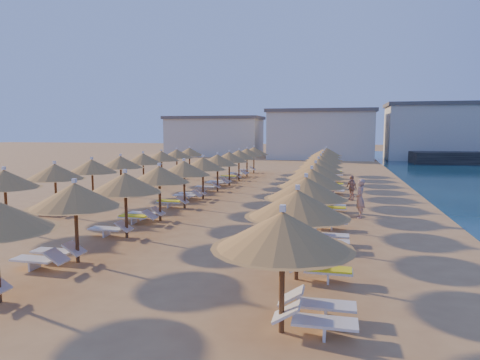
% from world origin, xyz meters
% --- Properties ---
extents(ground, '(220.00, 220.00, 0.00)m').
position_xyz_m(ground, '(0.00, 0.00, 0.00)').
color(ground, tan).
rests_on(ground, ground).
extents(hotel_blocks, '(49.99, 12.35, 8.10)m').
position_xyz_m(hotel_blocks, '(3.13, 45.68, 3.70)').
color(hotel_blocks, beige).
rests_on(hotel_blocks, ground).
extents(parasol_row_east, '(3.00, 36.11, 2.74)m').
position_xyz_m(parasol_row_east, '(3.51, 4.47, 2.16)').
color(parasol_row_east, brown).
rests_on(parasol_row_east, ground).
extents(parasol_row_west, '(3.00, 36.11, 2.74)m').
position_xyz_m(parasol_row_west, '(-3.54, 4.47, 2.16)').
color(parasol_row_west, brown).
rests_on(parasol_row_west, ground).
extents(parasol_row_inland, '(3.00, 26.18, 2.74)m').
position_xyz_m(parasol_row_inland, '(-9.11, 6.13, 2.16)').
color(parasol_row_inland, brown).
rests_on(parasol_row_inland, ground).
extents(loungers, '(15.77, 34.58, 0.66)m').
position_xyz_m(loungers, '(-1.84, 4.71, 0.34)').
color(loungers, white).
rests_on(loungers, ground).
extents(beachgoer_c, '(0.82, 0.95, 1.53)m').
position_xyz_m(beachgoer_c, '(5.46, 6.07, 0.77)').
color(beachgoer_c, tan).
rests_on(beachgoer_c, ground).
extents(beachgoer_b, '(0.78, 0.97, 1.90)m').
position_xyz_m(beachgoer_b, '(4.18, 2.01, 0.95)').
color(beachgoer_b, tan).
rests_on(beachgoer_b, ground).
extents(beachgoer_a, '(0.53, 0.74, 1.91)m').
position_xyz_m(beachgoer_a, '(5.70, 0.59, 0.96)').
color(beachgoer_a, tan).
rests_on(beachgoer_a, ground).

